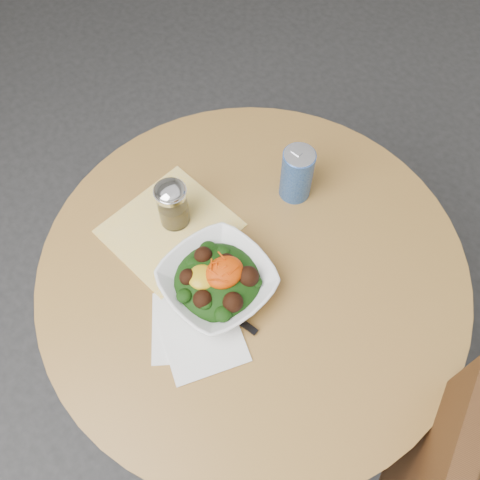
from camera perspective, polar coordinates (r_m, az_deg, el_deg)
The scene contains 8 objects.
ground at distance 1.82m, azimuth 0.89°, elevation -13.75°, with size 6.00×6.00×0.00m, color #2D2D2F.
table at distance 1.29m, azimuth 1.22°, elevation -6.90°, with size 0.90×0.90×0.75m.
cloth_napkin at distance 1.17m, azimuth -7.48°, elevation 1.27°, with size 0.25×0.23×0.00m, color yellow.
paper_napkins at distance 1.06m, azimuth -4.67°, elevation -9.76°, with size 0.21×0.23×0.00m.
salad_bowl at distance 1.07m, azimuth -2.44°, elevation -4.33°, with size 0.23×0.23×0.08m.
fork at distance 1.08m, azimuth -2.83°, elevation -6.57°, with size 0.07×0.20×0.00m.
spice_shaker at distance 1.13m, azimuth -7.21°, elevation 3.77°, with size 0.07×0.07×0.12m.
beverage_can at distance 1.17m, azimuth 6.08°, elevation 7.02°, with size 0.07×0.07×0.14m.
Camera 1 is at (-0.33, -0.38, 1.74)m, focal length 40.00 mm.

